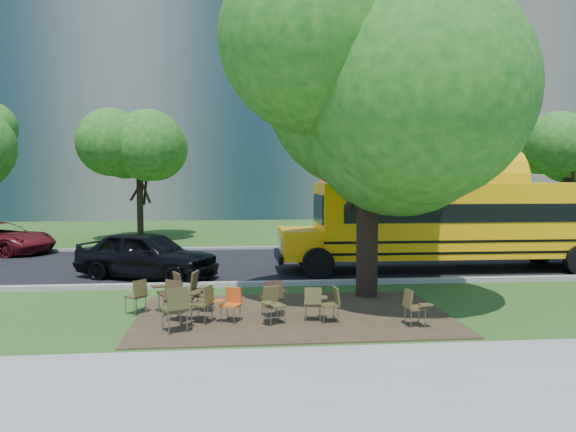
{
  "coord_description": "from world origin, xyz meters",
  "views": [
    {
      "loc": [
        -0.38,
        -13.01,
        3.15
      ],
      "look_at": [
        1.32,
        3.81,
        1.97
      ],
      "focal_mm": 35.0,
      "sensor_mm": 36.0,
      "label": 1
    }
  ],
  "objects": [
    {
      "name": "black_car",
      "position": [
        -2.99,
        4.48,
        0.76
      ],
      "size": [
        4.79,
        3.49,
        1.51
      ],
      "primitive_type": "imported",
      "rotation": [
        0.0,
        0.0,
        1.14
      ],
      "color": "black",
      "rests_on": "ground"
    },
    {
      "name": "sidewalk",
      "position": [
        0.0,
        -5.0,
        0.02
      ],
      "size": [
        60.0,
        4.0,
        0.04
      ],
      "primitive_type": "cube",
      "color": "gray",
      "rests_on": "ground"
    },
    {
      "name": "chair_8",
      "position": [
        -2.54,
        -0.03,
        0.5
      ],
      "size": [
        0.55,
        0.7,
        0.81
      ],
      "rotation": [
        0.0,
        0.0,
        0.85
      ],
      "color": "#4C4320",
      "rests_on": "ground"
    },
    {
      "name": "building_right",
      "position": [
        24.0,
        38.0,
        12.5
      ],
      "size": [
        30.0,
        16.0,
        25.0
      ],
      "primitive_type": "cube",
      "color": "slate",
      "rests_on": "ground"
    },
    {
      "name": "bg_tree_4",
      "position": [
        16.0,
        13.0,
        4.34
      ],
      "size": [
        5.0,
        5.0,
        6.85
      ],
      "color": "black",
      "rests_on": "ground"
    },
    {
      "name": "chair_6",
      "position": [
        1.73,
        -1.27,
        0.49
      ],
      "size": [
        0.51,
        0.52,
        0.79
      ],
      "rotation": [
        0.0,
        0.0,
        1.66
      ],
      "color": "#48441F",
      "rests_on": "ground"
    },
    {
      "name": "kerb_far",
      "position": [
        0.0,
        11.1,
        0.07
      ],
      "size": [
        80.0,
        0.25,
        0.14
      ],
      "primitive_type": "cube",
      "color": "gray",
      "rests_on": "ground"
    },
    {
      "name": "chair_10",
      "position": [
        -1.13,
        0.08,
        0.58
      ],
      "size": [
        0.56,
        0.72,
        0.94
      ],
      "rotation": [
        0.0,
        0.0,
        -1.82
      ],
      "color": "#493E1F",
      "rests_on": "ground"
    },
    {
      "name": "bg_tree_2",
      "position": [
        -5.0,
        16.0,
        4.21
      ],
      "size": [
        4.8,
        4.8,
        6.62
      ],
      "color": "black",
      "rests_on": "ground"
    },
    {
      "name": "chair_1",
      "position": [
        -1.53,
        -0.92,
        0.59
      ],
      "size": [
        0.81,
        0.64,
        0.96
      ],
      "rotation": [
        0.0,
        0.0,
        -0.59
      ],
      "color": "#3F2C16",
      "rests_on": "ground"
    },
    {
      "name": "chair_11",
      "position": [
        0.54,
        -0.71,
        0.54
      ],
      "size": [
        0.59,
        0.63,
        0.87
      ],
      "rotation": [
        0.0,
        0.0,
        0.27
      ],
      "color": "#3F2916",
      "rests_on": "ground"
    },
    {
      "name": "chair_7",
      "position": [
        3.39,
        -1.8,
        0.5
      ],
      "size": [
        0.52,
        0.54,
        0.81
      ],
      "rotation": [
        0.0,
        0.0,
        -1.47
      ],
      "color": "#4E4122",
      "rests_on": "ground"
    },
    {
      "name": "dirt_patch",
      "position": [
        1.0,
        -0.5,
        0.01
      ],
      "size": [
        7.0,
        4.5,
        0.03
      ],
      "primitive_type": "cube",
      "color": "#382819",
      "rests_on": "ground"
    },
    {
      "name": "chair_5",
      "position": [
        0.47,
        -1.26,
        0.5
      ],
      "size": [
        0.56,
        0.64,
        0.82
      ],
      "rotation": [
        0.0,
        0.0,
        3.54
      ],
      "color": "brown",
      "rests_on": "ground"
    },
    {
      "name": "school_bus",
      "position": [
        7.76,
        5.04,
        1.71
      ],
      "size": [
        12.11,
        2.86,
        2.95
      ],
      "rotation": [
        0.0,
        0.0,
        -0.01
      ],
      "color": "#FFAA08",
      "rests_on": "ground"
    },
    {
      "name": "kerb_near",
      "position": [
        0.0,
        3.0,
        0.07
      ],
      "size": [
        80.0,
        0.25,
        0.14
      ],
      "primitive_type": "cube",
      "color": "gray",
      "rests_on": "ground"
    },
    {
      "name": "building_main",
      "position": [
        -8.0,
        36.0,
        11.0
      ],
      "size": [
        38.0,
        16.0,
        22.0
      ],
      "primitive_type": "cube",
      "color": "slate",
      "rests_on": "ground"
    },
    {
      "name": "chair_4",
      "position": [
        1.38,
        -1.15,
        0.49
      ],
      "size": [
        0.55,
        0.46,
        0.79
      ],
      "rotation": [
        0.0,
        0.0,
        -0.11
      ],
      "color": "#504622",
      "rests_on": "ground"
    },
    {
      "name": "chair_0",
      "position": [
        -1.48,
        -1.75,
        0.6
      ],
      "size": [
        0.66,
        0.77,
        0.96
      ],
      "rotation": [
        0.0,
        0.0,
        0.45
      ],
      "color": "#42401D",
      "rests_on": "ground"
    },
    {
      "name": "chair_9",
      "position": [
        -1.76,
        -0.13,
        0.6
      ],
      "size": [
        0.76,
        0.66,
        0.97
      ],
      "rotation": [
        0.0,
        0.0,
        1.98
      ],
      "color": "#442D18",
      "rests_on": "ground"
    },
    {
      "name": "main_tree",
      "position": [
        3.14,
        1.26,
        5.23
      ],
      "size": [
        7.2,
        7.2,
        8.84
      ],
      "color": "black",
      "rests_on": "ground"
    },
    {
      "name": "chair_2",
      "position": [
        -0.98,
        -1.05,
        0.52
      ],
      "size": [
        0.54,
        0.69,
        0.84
      ],
      "rotation": [
        0.0,
        0.0,
        1.12
      ],
      "color": "#47411F",
      "rests_on": "ground"
    },
    {
      "name": "bg_tree_3",
      "position": [
        8.0,
        14.0,
        5.03
      ],
      "size": [
        5.6,
        5.6,
        7.84
      ],
      "color": "black",
      "rests_on": "ground"
    },
    {
      "name": "ground",
      "position": [
        0.0,
        0.0,
        0.0
      ],
      "size": [
        160.0,
        160.0,
        0.0
      ],
      "primitive_type": "plane",
      "color": "#26531A",
      "rests_on": "ground"
    },
    {
      "name": "chair_3",
      "position": [
        -0.41,
        -1.02,
        0.47
      ],
      "size": [
        0.63,
        0.5,
        0.77
      ],
      "rotation": [
        0.0,
        0.0,
        2.69
      ],
      "color": "#D45516",
      "rests_on": "ground"
    },
    {
      "name": "asphalt_road",
      "position": [
        0.0,
        7.0,
        0.02
      ],
      "size": [
        80.0,
        8.0,
        0.04
      ],
      "primitive_type": "cube",
      "color": "black",
      "rests_on": "ground"
    }
  ]
}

